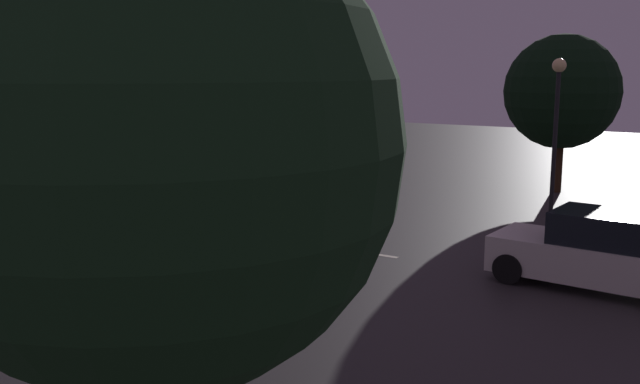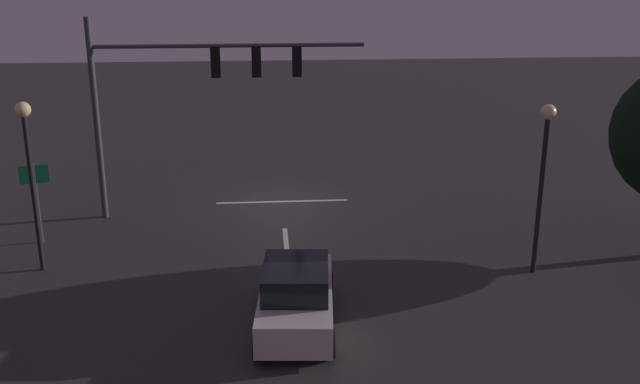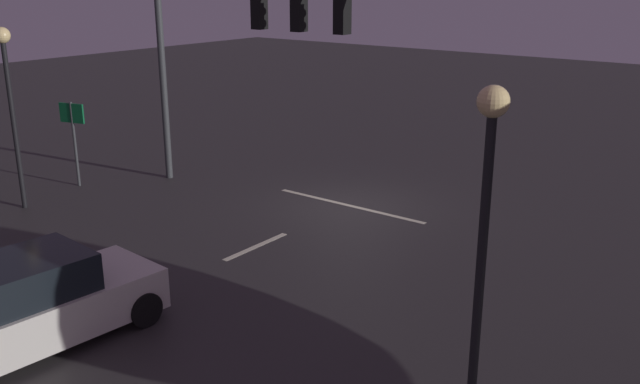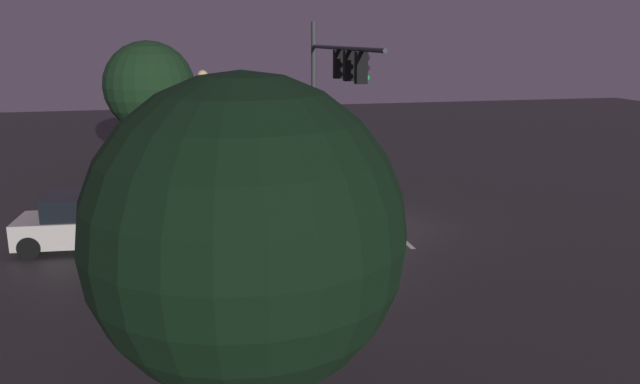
{
  "view_description": "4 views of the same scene",
  "coord_description": "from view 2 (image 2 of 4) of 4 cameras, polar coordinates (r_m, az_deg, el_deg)",
  "views": [
    {
      "loc": [
        15.66,
        12.49,
        4.77
      ],
      "look_at": [
        -0.95,
        2.2,
        1.28
      ],
      "focal_mm": 39.42,
      "sensor_mm": 36.0,
      "label": 1
    },
    {
      "loc": [
        0.64,
        26.37,
        8.88
      ],
      "look_at": [
        -1.18,
        3.35,
        1.43
      ],
      "focal_mm": 40.91,
      "sensor_mm": 36.0,
      "label": 2
    },
    {
      "loc": [
        -10.88,
        15.67,
        6.41
      ],
      "look_at": [
        -1.09,
        2.83,
        1.32
      ],
      "focal_mm": 38.98,
      "sensor_mm": 36.0,
      "label": 3
    },
    {
      "loc": [
        -19.88,
        7.02,
        6.39
      ],
      "look_at": [
        -1.2,
        2.7,
        1.66
      ],
      "focal_mm": 35.22,
      "sensor_mm": 36.0,
      "label": 4
    }
  ],
  "objects": [
    {
      "name": "lane_dash_mid",
      "position": [
        18.63,
        -2.04,
        -10.58
      ],
      "size": [
        0.16,
        2.2,
        0.01
      ],
      "primitive_type": "cube",
      "rotation": [
        0.0,
        0.0,
        1.57
      ],
      "color": "beige",
      "rests_on": "ground_plane"
    },
    {
      "name": "car_approaching",
      "position": [
        18.43,
        -1.88,
        -8.15
      ],
      "size": [
        2.21,
        4.48,
        1.7
      ],
      "color": "silver",
      "rests_on": "ground_plane"
    },
    {
      "name": "street_lamp_left_kerb",
      "position": [
        21.47,
        17.11,
        2.63
      ],
      "size": [
        0.44,
        0.44,
        5.03
      ],
      "color": "black",
      "rests_on": "ground_plane"
    },
    {
      "name": "stop_bar",
      "position": [
        27.81,
        -2.97,
        -0.75
      ],
      "size": [
        5.0,
        0.16,
        0.01
      ],
      "primitive_type": "cube",
      "color": "beige",
      "rests_on": "ground_plane"
    },
    {
      "name": "ground_plane",
      "position": [
        27.83,
        -2.97,
        -0.75
      ],
      "size": [
        80.0,
        80.0,
        0.0
      ],
      "primitive_type": "plane",
      "color": "#2D2B2B"
    },
    {
      "name": "route_sign",
      "position": [
        24.93,
        -21.37,
        0.43
      ],
      "size": [
        0.89,
        0.28,
        2.68
      ],
      "color": "#383A3D",
      "rests_on": "ground_plane"
    },
    {
      "name": "traffic_signal_assembly",
      "position": [
        25.59,
        -9.91,
        8.6
      ],
      "size": [
        9.35,
        0.47,
        7.02
      ],
      "color": "#383A3D",
      "rests_on": "ground_plane"
    },
    {
      "name": "street_lamp_right_kerb",
      "position": [
        22.27,
        -21.83,
        2.72
      ],
      "size": [
        0.44,
        0.44,
        5.07
      ],
      "color": "black",
      "rests_on": "ground_plane"
    },
    {
      "name": "lane_dash_far",
      "position": [
        24.07,
        -2.69,
        -3.77
      ],
      "size": [
        0.16,
        2.2,
        0.01
      ],
      "primitive_type": "cube",
      "rotation": [
        0.0,
        0.0,
        1.57
      ],
      "color": "beige",
      "rests_on": "ground_plane"
    }
  ]
}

